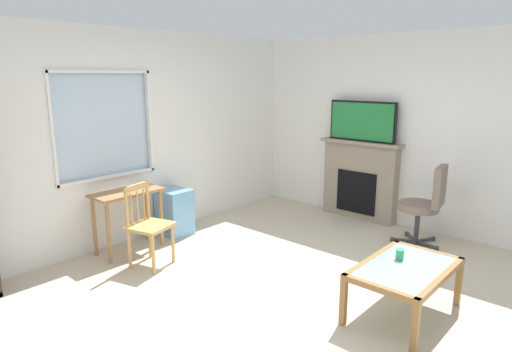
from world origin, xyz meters
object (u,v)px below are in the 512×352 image
at_px(wooden_chair, 148,224).
at_px(office_chair, 426,202).
at_px(desk_under_window, 128,203).
at_px(plastic_drawer_unit, 175,212).
at_px(sippy_cup, 400,254).
at_px(coffee_table, 405,273).
at_px(fireplace, 360,180).
at_px(tv, 362,121).

distance_m(wooden_chair, office_chair, 3.27).
bearing_deg(desk_under_window, office_chair, -45.80).
bearing_deg(office_chair, plastic_drawer_unit, 124.17).
distance_m(desk_under_window, sippy_cup, 3.06).
relative_size(plastic_drawer_unit, coffee_table, 0.58).
xyz_separation_m(wooden_chair, sippy_cup, (0.95, -2.42, 0.04)).
bearing_deg(office_chair, fireplace, 68.70).
height_order(tv, office_chair, tv).
relative_size(wooden_chair, plastic_drawer_unit, 1.51).
bearing_deg(wooden_chair, desk_under_window, 80.16).
distance_m(plastic_drawer_unit, fireplace, 2.66).
height_order(wooden_chair, tv, tv).
distance_m(desk_under_window, wooden_chair, 0.54).
height_order(plastic_drawer_unit, fireplace, fireplace).
relative_size(tv, sippy_cup, 11.02).
bearing_deg(plastic_drawer_unit, fireplace, -33.55).
relative_size(office_chair, coffee_table, 0.97).
bearing_deg(desk_under_window, tv, -25.97).
height_order(plastic_drawer_unit, coffee_table, plastic_drawer_unit).
xyz_separation_m(fireplace, tv, (-0.02, -0.00, 0.84)).
bearing_deg(wooden_chair, coffee_table, -71.39).
xyz_separation_m(desk_under_window, tv, (2.90, -1.41, 0.83)).
xyz_separation_m(plastic_drawer_unit, sippy_cup, (0.15, -2.98, 0.20)).
bearing_deg(desk_under_window, sippy_cup, -73.70).
bearing_deg(tv, wooden_chair, 163.30).
height_order(wooden_chair, plastic_drawer_unit, wooden_chair).
bearing_deg(wooden_chair, sippy_cup, -68.61).
height_order(fireplace, office_chair, fireplace).
distance_m(wooden_chair, tv, 3.26).
relative_size(fireplace, sippy_cup, 13.31).
height_order(desk_under_window, coffee_table, desk_under_window).
height_order(desk_under_window, office_chair, office_chair).
bearing_deg(desk_under_window, plastic_drawer_unit, 4.01).
height_order(desk_under_window, wooden_chair, wooden_chair).
bearing_deg(fireplace, office_chair, -111.30).
bearing_deg(fireplace, coffee_table, -143.02).
xyz_separation_m(desk_under_window, sippy_cup, (0.86, -2.93, -0.08)).
bearing_deg(plastic_drawer_unit, sippy_cup, -87.20).
distance_m(desk_under_window, tv, 3.33).
bearing_deg(fireplace, tv, -180.00).
bearing_deg(wooden_chair, plastic_drawer_unit, 35.19).
bearing_deg(tv, fireplace, 0.00).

